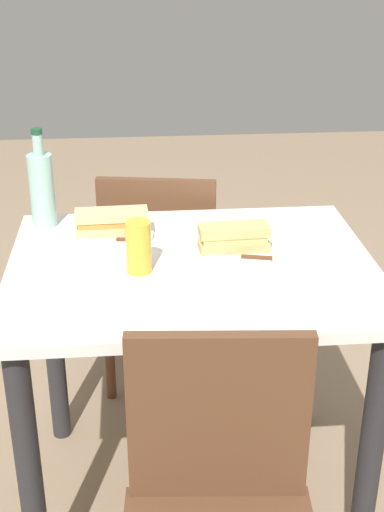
% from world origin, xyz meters
% --- Properties ---
extents(ground_plane, '(8.00, 8.00, 0.00)m').
position_xyz_m(ground_plane, '(0.00, 0.00, 0.00)').
color(ground_plane, '#8C755B').
extents(dining_table, '(0.95, 0.74, 0.77)m').
position_xyz_m(dining_table, '(0.00, 0.00, 0.63)').
color(dining_table, silver).
rests_on(dining_table, ground).
extents(chair_near, '(0.46, 0.46, 0.84)m').
position_xyz_m(chair_near, '(0.06, -0.57, 0.48)').
color(chair_near, brown).
rests_on(chair_near, ground).
extents(plate_near, '(0.23, 0.23, 0.01)m').
position_xyz_m(plate_near, '(0.21, -0.18, 0.78)').
color(plate_near, silver).
rests_on(plate_near, dining_table).
extents(baguette_sandwich_near, '(0.20, 0.08, 0.07)m').
position_xyz_m(baguette_sandwich_near, '(0.21, -0.18, 0.82)').
color(baguette_sandwich_near, '#DBB77A').
rests_on(baguette_sandwich_near, plate_near).
extents(knife_near, '(0.18, 0.03, 0.01)m').
position_xyz_m(knife_near, '(0.19, -0.13, 0.79)').
color(knife_near, silver).
rests_on(knife_near, plate_near).
extents(plate_far, '(0.23, 0.23, 0.01)m').
position_xyz_m(plate_far, '(-0.11, -0.04, 0.78)').
color(plate_far, silver).
rests_on(plate_far, dining_table).
extents(baguette_sandwich_far, '(0.19, 0.08, 0.07)m').
position_xyz_m(baguette_sandwich_far, '(-0.11, -0.04, 0.82)').
color(baguette_sandwich_far, tan).
rests_on(baguette_sandwich_far, plate_far).
extents(knife_far, '(0.18, 0.05, 0.01)m').
position_xyz_m(knife_far, '(-0.13, 0.01, 0.79)').
color(knife_far, silver).
rests_on(knife_far, plate_far).
extents(water_bottle, '(0.07, 0.07, 0.29)m').
position_xyz_m(water_bottle, '(0.40, -0.29, 0.89)').
color(water_bottle, '#99C6B7').
rests_on(water_bottle, dining_table).
extents(beer_glass, '(0.06, 0.06, 0.13)m').
position_xyz_m(beer_glass, '(0.14, 0.04, 0.84)').
color(beer_glass, gold).
rests_on(beer_glass, dining_table).
extents(paper_napkin, '(0.17, 0.17, 0.00)m').
position_xyz_m(paper_napkin, '(0.37, 0.10, 0.78)').
color(paper_napkin, white).
rests_on(paper_napkin, dining_table).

